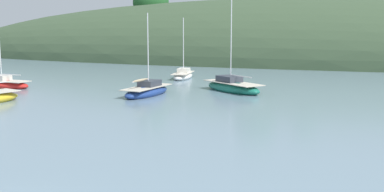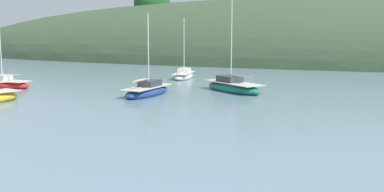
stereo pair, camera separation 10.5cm
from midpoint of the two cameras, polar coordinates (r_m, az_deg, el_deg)
far_shoreline_hill at (r=85.16m, az=12.46°, el=4.30°), size 150.00×36.00×26.81m
sailboat_blue_center at (r=43.84m, az=5.11°, el=1.12°), size 7.16×6.22×9.53m
sailboat_teal_outer at (r=54.75m, az=-0.98°, el=2.54°), size 2.73×5.87×7.29m
sailboat_cream_ketch at (r=41.37m, az=-5.43°, el=0.63°), size 2.75×6.52×7.46m
sailboat_white_near at (r=50.11m, az=-21.96°, el=1.39°), size 6.07×2.40×7.53m
mooring_buoy_outer at (r=46.54m, az=-6.32°, el=1.15°), size 0.44×0.44×0.54m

